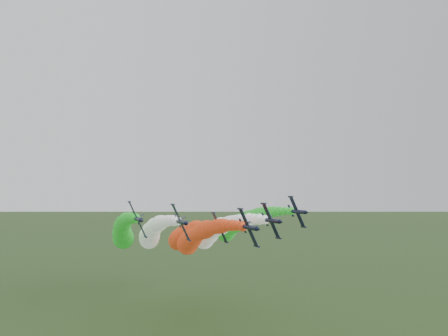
{
  "coord_description": "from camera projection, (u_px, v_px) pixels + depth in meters",
  "views": [
    {
      "loc": [
        -37.59,
        -88.96,
        44.78
      ],
      "look_at": [
        0.31,
        9.28,
        50.61
      ],
      "focal_mm": 35.0,
      "sensor_mm": 36.0,
      "label": 1
    }
  ],
  "objects": [
    {
      "name": "jet_outer_right",
      "position": [
        236.0,
        225.0,
        165.94
      ],
      "size": [
        13.09,
        79.44,
        19.76
      ],
      "rotation": [
        0.0,
        1.13,
        0.0
      ],
      "color": "black",
      "rests_on": "ground"
    },
    {
      "name": "jet_inner_left",
      "position": [
        152.0,
        233.0,
        147.94
      ],
      "size": [
        12.42,
        78.77,
        19.09
      ],
      "rotation": [
        0.0,
        1.13,
        0.0
      ],
      "color": "black",
      "rests_on": "ground"
    },
    {
      "name": "jet_trail",
      "position": [
        182.0,
        236.0,
        169.1
      ],
      "size": [
        12.75,
        79.1,
        19.42
      ],
      "rotation": [
        0.0,
        1.13,
        0.0
      ],
      "color": "black",
      "rests_on": "ground"
    },
    {
      "name": "jet_inner_right",
      "position": [
        212.0,
        233.0,
        152.24
      ],
      "size": [
        12.99,
        79.34,
        19.66
      ],
      "rotation": [
        0.0,
        1.13,
        0.0
      ],
      "color": "black",
      "rests_on": "ground"
    },
    {
      "name": "jet_lead",
      "position": [
        195.0,
        238.0,
        143.56
      ],
      "size": [
        13.07,
        79.43,
        19.74
      ],
      "rotation": [
        0.0,
        1.13,
        0.0
      ],
      "color": "black",
      "rests_on": "ground"
    },
    {
      "name": "jet_outer_left",
      "position": [
        123.0,
        232.0,
        150.33
      ],
      "size": [
        13.18,
        79.53,
        19.85
      ],
      "rotation": [
        0.0,
        1.13,
        0.0
      ],
      "color": "black",
      "rests_on": "ground"
    }
  ]
}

